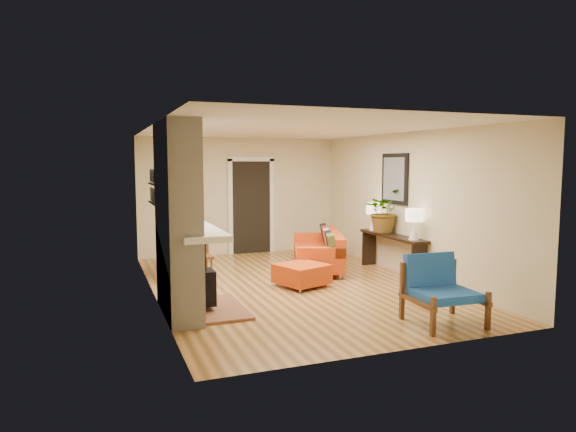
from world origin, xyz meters
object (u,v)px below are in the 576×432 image
Objects in this scene: console_table at (392,243)px; lamp_far at (374,213)px; sofa at (322,251)px; blue_chair at (439,286)px; dining_table at (187,242)px; houseplant at (384,211)px; ottoman at (302,274)px; lamp_near at (414,220)px.

lamp_far is (0.00, 0.68, 0.49)m from console_table.
blue_chair is at bearing -89.48° from sofa.
lamp_far reaches higher than blue_chair.
blue_chair is at bearing -56.44° from dining_table.
sofa is 1.24× the size of dining_table.
houseplant is at bearing -91.50° from lamp_far.
sofa is 2.33× the size of ottoman.
blue_chair is (0.93, -2.39, 0.26)m from ottoman.
ottoman is at bearing -127.43° from sofa.
ottoman is 1.12× the size of houseplant.
houseplant is at bearing 71.48° from blue_chair.
ottoman is 2.58m from blue_chair.
console_table is 3.43× the size of lamp_near.
houseplant reaches higher than ottoman.
console_table is (3.60, -1.15, -0.04)m from dining_table.
lamp_near is at bearing -89.41° from houseplant.
houseplant is (-0.01, 0.98, 0.08)m from lamp_near.
lamp_far reaches higher than ottoman.
blue_chair is 1.62× the size of lamp_far.
sofa reaches higher than ottoman.
lamp_near is 0.98m from houseplant.
blue_chair is 3.27m from houseplant.
dining_table is 0.95× the size of console_table.
blue_chair is 2.92m from console_table.
ottoman is 1.07× the size of blue_chair.
sofa is at bearing 52.57° from ottoman.
houseplant reaches higher than lamp_far.
ottoman is 2.02m from console_table.
houseplant is at bearing 18.27° from ottoman.
lamp_far is at bearing -7.81° from sofa.
lamp_far is (1.95, 1.02, 0.85)m from ottoman.
lamp_near is at bearing -90.00° from console_table.
blue_chair is 0.50× the size of dining_table.
ottoman is 2.25m from dining_table.
sofa is 4.03× the size of lamp_far.
blue_chair is (0.03, -3.56, 0.12)m from sofa.
sofa reaches higher than console_table.
lamp_near is at bearing 63.50° from blue_chair.
dining_table reaches higher than blue_chair.
lamp_far is at bearing -7.32° from dining_table.
dining_table is at bearing 137.92° from ottoman.
ottoman is 0.51× the size of console_table.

